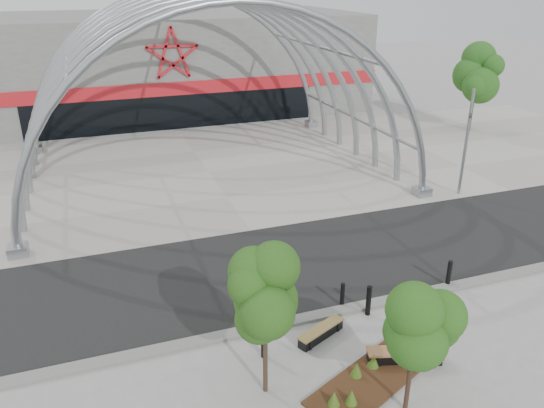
% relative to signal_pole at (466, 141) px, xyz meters
% --- Properties ---
extents(ground, '(140.00, 140.00, 0.00)m').
position_rel_signal_pole_xyz_m(ground, '(-12.05, -7.54, -2.99)').
color(ground, gray).
rests_on(ground, ground).
extents(road, '(140.00, 7.00, 0.02)m').
position_rel_signal_pole_xyz_m(road, '(-12.05, -4.04, -2.98)').
color(road, black).
rests_on(road, ground).
extents(forecourt, '(60.00, 17.00, 0.04)m').
position_rel_signal_pole_xyz_m(forecourt, '(-12.05, 7.96, -2.97)').
color(forecourt, '#A49E94').
rests_on(forecourt, ground).
extents(kerb, '(60.00, 0.50, 0.12)m').
position_rel_signal_pole_xyz_m(kerb, '(-12.05, -7.79, -2.93)').
color(kerb, slate).
rests_on(kerb, ground).
extents(arena_building, '(34.00, 15.24, 8.00)m').
position_rel_signal_pole_xyz_m(arena_building, '(-12.05, 25.91, 1.00)').
color(arena_building, slate).
rests_on(arena_building, ground).
extents(vault_canopy, '(20.80, 15.80, 20.36)m').
position_rel_signal_pole_xyz_m(vault_canopy, '(-12.05, 7.96, -2.97)').
color(vault_canopy, '#92969C').
rests_on(vault_canopy, ground).
extents(planting_bed, '(5.30, 3.52, 0.54)m').
position_rel_signal_pole_xyz_m(planting_bed, '(-11.40, -11.08, -2.86)').
color(planting_bed, '#321C0F').
rests_on(planting_bed, ground).
extents(signal_pole, '(0.40, 0.80, 5.72)m').
position_rel_signal_pole_xyz_m(signal_pole, '(0.00, 0.00, 0.00)').
color(signal_pole, gray).
rests_on(signal_pole, ground).
extents(street_tree_0, '(1.85, 1.85, 4.21)m').
position_rel_signal_pole_xyz_m(street_tree_0, '(-14.73, -10.55, 0.03)').
color(street_tree_0, '#2E2017').
rests_on(street_tree_0, ground).
extents(street_tree_1, '(1.65, 1.65, 3.90)m').
position_rel_signal_pole_xyz_m(street_tree_1, '(-11.32, -12.50, -0.19)').
color(street_tree_1, black).
rests_on(street_tree_1, ground).
extents(bench_0, '(1.89, 1.15, 0.39)m').
position_rel_signal_pole_xyz_m(bench_0, '(-12.23, -8.88, -2.80)').
color(bench_0, black).
rests_on(bench_0, ground).
extents(bench_1, '(2.37, 1.15, 0.49)m').
position_rel_signal_pole_xyz_m(bench_1, '(-10.32, -10.85, -2.75)').
color(bench_1, black).
rests_on(bench_1, ground).
extents(bollard_0, '(0.17, 0.17, 1.09)m').
position_rel_signal_pole_xyz_m(bollard_0, '(-14.30, -9.14, -2.45)').
color(bollard_0, black).
rests_on(bollard_0, ground).
extents(bollard_1, '(0.18, 0.18, 1.11)m').
position_rel_signal_pole_xyz_m(bollard_1, '(-14.04, -7.93, -2.44)').
color(bollard_1, black).
rests_on(bollard_1, ground).
extents(bollard_2, '(0.15, 0.15, 0.96)m').
position_rel_signal_pole_xyz_m(bollard_2, '(-10.78, -7.49, -2.51)').
color(bollard_2, black).
rests_on(bollard_2, ground).
extents(bollard_3, '(0.18, 0.18, 1.13)m').
position_rel_signal_pole_xyz_m(bollard_3, '(-10.13, -8.23, -2.42)').
color(bollard_3, black).
rests_on(bollard_3, ground).
extents(bollard_4, '(0.17, 0.17, 1.08)m').
position_rel_signal_pole_xyz_m(bollard_4, '(-6.33, -7.60, -2.45)').
color(bollard_4, black).
rests_on(bollard_4, ground).
extents(bg_tree_1, '(2.70, 2.70, 5.91)m').
position_rel_signal_pole_xyz_m(bg_tree_1, '(8.95, 10.46, 1.26)').
color(bg_tree_1, black).
rests_on(bg_tree_1, ground).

